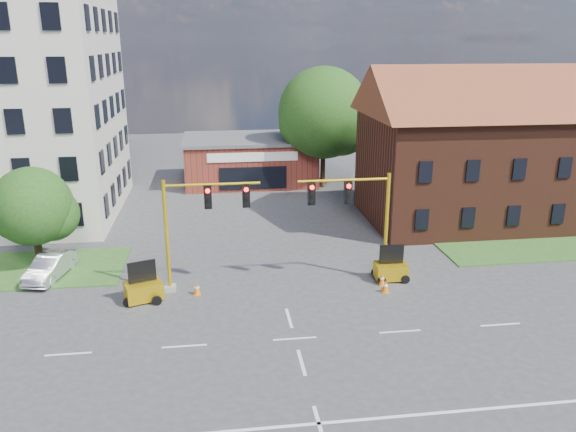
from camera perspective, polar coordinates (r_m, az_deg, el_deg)
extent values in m
plane|color=#3C3C3E|center=(26.33, 0.70, -12.35)|extent=(120.00, 120.00, 0.00)
cube|color=#2A5921|center=(40.29, 24.95, -3.11)|extent=(14.00, 4.00, 0.08)
cube|color=maroon|center=(53.84, -3.90, 5.60)|extent=(12.00, 8.00, 4.00)
cube|color=#545557|center=(53.44, -3.94, 7.86)|extent=(12.40, 8.40, 0.30)
cube|color=white|center=(49.64, -3.61, 6.00)|extent=(8.00, 0.10, 0.80)
cube|color=black|center=(50.06, -3.57, 3.87)|extent=(6.00, 0.10, 2.00)
cube|color=#502618|center=(45.01, 20.96, 4.70)|extent=(20.00, 10.00, 8.00)
cylinder|color=#342413|center=(51.66, 3.57, 5.57)|extent=(0.44, 0.44, 4.84)
sphere|color=#1C4916|center=(50.93, 3.66, 10.42)|extent=(8.19, 8.19, 8.19)
sphere|color=#1C4916|center=(51.71, 5.38, 9.25)|extent=(5.73, 5.73, 5.73)
cylinder|color=#342413|center=(36.70, -24.06, -2.75)|extent=(0.44, 0.44, 2.69)
sphere|color=#1C4916|center=(35.99, -24.54, 0.91)|extent=(4.63, 4.63, 4.63)
sphere|color=#1C4916|center=(36.17, -22.89, 0.18)|extent=(3.24, 3.24, 3.24)
cube|color=#999994|center=(31.50, -11.86, -7.17)|extent=(0.60, 0.60, 0.30)
cylinder|color=gold|center=(30.41, -12.21, -2.11)|extent=(0.20, 0.20, 6.20)
cylinder|color=gold|center=(29.48, -7.71, 3.21)|extent=(5.00, 0.14, 0.14)
cube|color=black|center=(29.66, -8.14, 1.88)|extent=(0.40, 0.32, 1.20)
cube|color=black|center=(29.70, -4.27, 2.03)|extent=(0.40, 0.32, 1.20)
sphere|color=#FF0C07|center=(29.38, -8.17, 2.53)|extent=(0.24, 0.24, 0.24)
cube|color=#999994|center=(32.74, 9.67, -6.06)|extent=(0.60, 0.60, 0.30)
cylinder|color=gold|center=(31.69, 9.94, -1.16)|extent=(0.20, 0.20, 6.20)
cylinder|color=gold|center=(30.26, 5.69, 3.65)|extent=(5.00, 0.14, 0.14)
cube|color=black|center=(30.49, 6.11, 2.39)|extent=(0.40, 0.32, 1.20)
cube|color=black|center=(30.09, 2.40, 2.27)|extent=(0.40, 0.32, 1.20)
sphere|color=#FF0C07|center=(30.22, 6.21, 3.03)|extent=(0.24, 0.24, 0.24)
cube|color=gold|center=(30.52, -14.46, -7.34)|extent=(2.16, 1.79, 0.93)
cube|color=black|center=(30.09, -14.62, -5.47)|extent=(1.40, 0.60, 1.13)
cube|color=gold|center=(32.54, 10.37, -5.50)|extent=(1.80, 1.23, 0.88)
cube|color=black|center=(32.16, 10.47, -3.81)|extent=(1.38, 0.16, 1.08)
cube|color=orange|center=(31.29, -14.18, -7.79)|extent=(0.38, 0.38, 0.04)
cone|color=orange|center=(31.15, -14.23, -7.24)|extent=(0.40, 0.40, 0.70)
cylinder|color=white|center=(31.12, -14.24, -7.12)|extent=(0.27, 0.27, 0.09)
cube|color=orange|center=(30.82, -9.20, -7.86)|extent=(0.38, 0.38, 0.04)
cone|color=orange|center=(30.68, -9.23, -7.30)|extent=(0.40, 0.40, 0.70)
cylinder|color=white|center=(30.65, -9.24, -7.18)|extent=(0.27, 0.27, 0.09)
cube|color=orange|center=(31.13, 9.81, -7.62)|extent=(0.38, 0.38, 0.04)
cone|color=orange|center=(31.00, 9.85, -7.06)|extent=(0.40, 0.40, 0.70)
cylinder|color=white|center=(30.97, 9.85, -6.95)|extent=(0.27, 0.27, 0.09)
cube|color=orange|center=(31.98, 9.49, -6.89)|extent=(0.38, 0.38, 0.04)
cone|color=orange|center=(31.85, 9.52, -6.35)|extent=(0.40, 0.40, 0.70)
cylinder|color=white|center=(31.82, 9.53, -6.24)|extent=(0.27, 0.27, 0.09)
imported|color=silver|center=(41.23, 13.56, -0.39)|extent=(5.96, 3.80, 1.53)
imported|color=#ABADB3|center=(34.94, -23.01, -4.77)|extent=(2.30, 4.39, 1.38)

